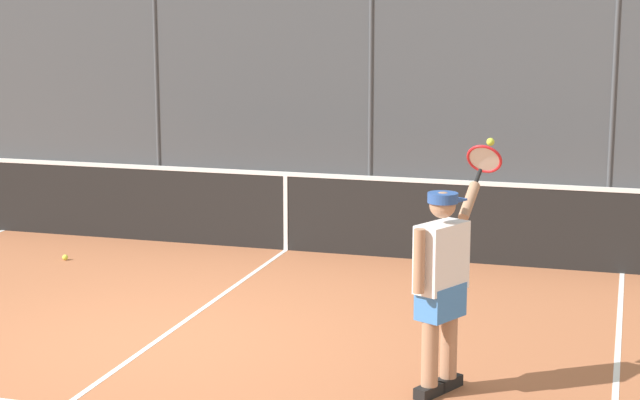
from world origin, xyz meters
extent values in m
plane|color=#A8603D|center=(0.00, 0.00, 0.00)|extent=(60.00, 60.00, 0.00)
cube|color=white|center=(0.00, -1.00, 0.00)|extent=(0.05, 5.26, 0.01)
cylinder|color=#474C51|center=(-3.67, -7.86, 1.62)|extent=(0.07, 0.07, 3.24)
cylinder|color=#474C51|center=(0.00, -7.86, 1.62)|extent=(0.07, 0.07, 3.24)
cylinder|color=#474C51|center=(3.67, -7.86, 1.62)|extent=(0.07, 0.07, 3.24)
cube|color=#474C51|center=(0.00, -7.86, 1.62)|extent=(14.69, 0.02, 3.24)
cube|color=#235B2D|center=(0.00, -8.51, 1.78)|extent=(17.69, 0.90, 3.56)
cube|color=#ADADA8|center=(0.00, -7.68, 0.07)|extent=(15.69, 0.18, 0.15)
cube|color=black|center=(0.00, -3.63, 0.46)|extent=(10.00, 0.02, 0.91)
cube|color=white|center=(0.00, -3.63, 0.94)|extent=(10.00, 0.04, 0.05)
cube|color=white|center=(0.00, -3.63, 0.46)|extent=(0.05, 0.04, 0.91)
cube|color=black|center=(-2.57, 0.64, 0.04)|extent=(0.21, 0.28, 0.09)
cylinder|color=#A87A5B|center=(-2.57, 0.64, 0.45)|extent=(0.13, 0.13, 0.72)
cube|color=black|center=(-2.68, 0.42, 0.04)|extent=(0.21, 0.28, 0.09)
cylinder|color=#A87A5B|center=(-2.68, 0.42, 0.45)|extent=(0.13, 0.13, 0.72)
cube|color=#3D7AC6|center=(-2.62, 0.53, 0.73)|extent=(0.36, 0.44, 0.26)
cube|color=white|center=(-2.62, 0.53, 1.07)|extent=(0.38, 0.49, 0.52)
cylinder|color=#A87A5B|center=(-2.50, 0.78, 1.09)|extent=(0.08, 0.08, 0.48)
cylinder|color=#A87A5B|center=(-2.76, 0.13, 1.44)|extent=(0.13, 0.37, 0.28)
sphere|color=#A87A5B|center=(-2.62, 0.53, 1.47)|extent=(0.20, 0.20, 0.20)
cylinder|color=#284C93|center=(-2.62, 0.53, 1.53)|extent=(0.31, 0.31, 0.07)
cube|color=#284C93|center=(-2.67, 0.43, 1.50)|extent=(0.23, 0.24, 0.02)
cylinder|color=black|center=(-2.79, -0.10, 1.59)|extent=(0.05, 0.17, 0.13)
torus|color=red|center=(-2.81, -0.29, 1.71)|extent=(0.31, 0.22, 0.26)
cylinder|color=silver|center=(-2.81, -0.29, 1.71)|extent=(0.26, 0.17, 0.21)
sphere|color=#C1D138|center=(-2.84, -0.46, 1.83)|extent=(0.07, 0.07, 0.07)
sphere|color=#D6E042|center=(2.31, -2.40, 0.03)|extent=(0.07, 0.07, 0.07)
camera|label=1|loc=(-3.93, 8.13, 2.95)|focal=58.83mm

